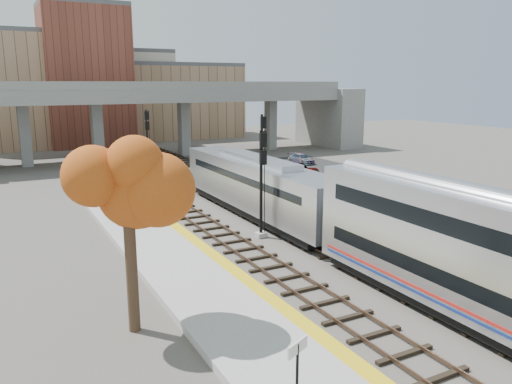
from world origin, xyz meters
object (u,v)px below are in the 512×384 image
signal_mast_mid (262,161)px  car_a (314,174)px  car_b (299,169)px  car_c (302,159)px  signal_mast_near (262,187)px  signal_mast_far (148,143)px  tree (127,186)px  locomotive (257,185)px

signal_mast_mid → car_a: 11.64m
car_b → car_c: bearing=52.1°
signal_mast_near → signal_mast_far: signal_mast_far is taller
signal_mast_near → car_b: bearing=51.4°
signal_mast_mid → tree: size_ratio=0.91×
locomotive → signal_mast_near: bearing=-114.8°
signal_mast_far → tree: tree is taller
locomotive → tree: (-12.06, -12.65, 3.43)m
signal_mast_mid → tree: 21.12m
tree → car_b: 34.88m
locomotive → signal_mast_near: (-2.10, -4.54, 0.92)m
signal_mast_near → car_c: size_ratio=1.72×
locomotive → car_a: bearing=39.9°
signal_mast_far → car_c: bearing=-5.8°
locomotive → car_a: 14.75m
tree → car_b: tree is taller
signal_mast_near → car_a: signal_mast_near is taller
signal_mast_mid → car_a: signal_mast_mid is taller
locomotive → signal_mast_far: bearing=95.9°
signal_mast_mid → car_a: (9.25, 6.46, -2.86)m
car_a → car_c: 10.17m
locomotive → car_c: locomotive is taller
locomotive → car_c: (15.76, 18.51, -1.68)m
tree → car_c: 42.09m
tree → signal_mast_far: bearing=73.2°
signal_mast_near → car_c: signal_mast_near is taller
car_a → car_b: car_a is taller
signal_mast_mid → tree: tree is taller
signal_mast_mid → car_c: size_ratio=1.82×
signal_mast_far → car_a: signal_mast_far is taller
signal_mast_far → car_c: (17.86, -1.80, -2.62)m
locomotive → car_c: bearing=49.6°
car_a → signal_mast_mid: bearing=-122.4°
signal_mast_near → tree: tree is taller
locomotive → tree: tree is taller
tree → car_a: size_ratio=2.24×
tree → car_c: tree is taller
signal_mast_mid → car_a: bearing=34.9°
signal_mast_mid → car_a: size_ratio=2.05×
signal_mast_near → tree: size_ratio=0.86×
car_b → signal_mast_far: bearing=147.6°
signal_mast_mid → signal_mast_near: bearing=-118.7°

